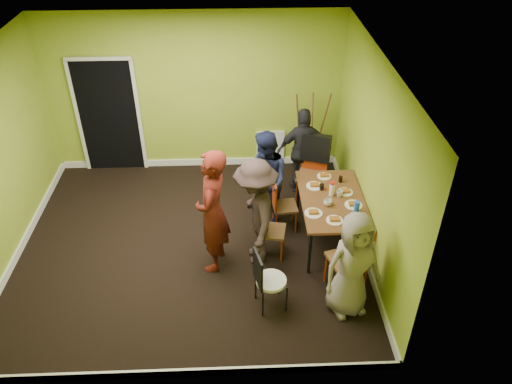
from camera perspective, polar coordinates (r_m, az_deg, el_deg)
The scene contains 28 objects.
ground at distance 7.50m, azimuth -7.27°, elevation -5.96°, with size 5.00×5.00×0.00m, color black.
room_walls at distance 6.94m, azimuth -8.04°, elevation 0.44°, with size 5.04×4.54×2.82m.
dining_table at distance 7.18m, azimuth 8.70°, elevation -1.13°, with size 0.90×1.50×0.75m.
chair_left_far at distance 7.47m, azimuth 2.80°, elevation -1.17°, with size 0.38×0.38×0.85m.
chair_left_near at distance 7.00m, azimuth 1.26°, elevation -3.87°, with size 0.43×0.42×0.88m.
chair_back_end at distance 8.05m, azimuth 6.74°, elevation 4.18°, with size 0.60×0.66×1.12m.
chair_front_end at distance 6.44m, azimuth 10.82°, elevation -7.47°, with size 0.55×0.55×1.07m.
chair_bentwood at distance 6.24m, azimuth 1.20°, elevation -9.77°, with size 0.43×0.42×0.89m.
easel at distance 8.80m, azimuth 6.23°, elevation 6.79°, with size 0.61×0.57×1.51m.
plate_near_left at distance 7.37m, azimuth 6.70°, elevation 0.68°, with size 0.24×0.24×0.01m, color white.
plate_near_right at distance 6.84m, azimuth 6.58°, elevation -2.42°, with size 0.25×0.25×0.01m, color white.
plate_far_back at distance 7.61m, azimuth 7.81°, elevation 1.79°, with size 0.22×0.22×0.01m, color white.
plate_far_front at distance 6.75m, azimuth 8.97°, elevation -3.22°, with size 0.23×0.23×0.01m, color white.
plate_wall_back at distance 7.31m, azimuth 10.14°, elevation -0.02°, with size 0.23×0.23×0.01m, color white.
plate_wall_front at distance 7.07m, azimuth 11.08°, elevation -1.47°, with size 0.25×0.25×0.01m, color white.
thermos at distance 7.16m, azimuth 8.66°, elevation 0.26°, with size 0.07×0.07×0.20m, color white.
blue_bottle at distance 6.90m, azimuth 11.43°, elevation -1.71°, with size 0.08×0.08×0.18m, color blue.
orange_bottle at distance 7.27m, azimuth 8.37°, elevation 0.27°, with size 0.03×0.03×0.07m, color #C03D12.
glass_mid at distance 7.30m, azimuth 7.52°, elevation 0.58°, with size 0.07×0.07×0.09m, color black.
glass_back at distance 7.50m, azimuth 9.65°, elevation 1.46°, with size 0.06×0.06×0.10m, color black.
glass_front at distance 6.78m, azimuth 10.77°, elevation -2.81°, with size 0.06×0.06×0.09m, color black.
cup_a at distance 6.99m, azimuth 8.20°, elevation -1.20°, with size 0.11×0.11×0.09m, color white.
cup_b at distance 7.19m, azimuth 9.51°, elevation -0.18°, with size 0.10×0.10×0.09m, color white.
person_standing at distance 6.59m, azimuth -4.98°, elevation -2.29°, with size 0.66×0.43×1.82m, color #51150E.
person_left_far at distance 7.43m, azimuth 1.14°, elevation 1.38°, with size 0.75×0.58×1.54m, color #151A36.
person_left_near at distance 6.72m, azimuth -0.02°, elevation -2.38°, with size 1.04×0.60×1.60m, color #302220.
person_back_end at distance 8.23m, azimuth 5.43°, elevation 4.69°, with size 0.88×0.36×1.49m, color black.
person_front_end at distance 6.15m, azimuth 10.97°, elevation -8.20°, with size 0.72×0.47×1.48m, color gray.
Camera 1 is at (0.71, -5.64, 4.89)m, focal length 35.00 mm.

